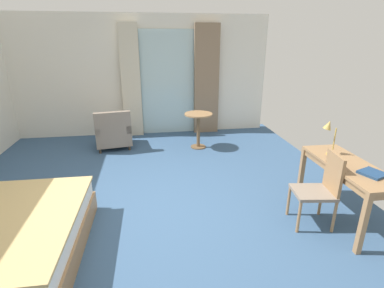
{
  "coord_description": "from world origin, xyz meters",
  "views": [
    {
      "loc": [
        0.11,
        -3.43,
        2.18
      ],
      "look_at": [
        0.67,
        0.2,
        0.86
      ],
      "focal_mm": 27.22,
      "sensor_mm": 36.0,
      "label": 1
    }
  ],
  "objects": [
    {
      "name": "wall_back",
      "position": [
        0.0,
        3.62,
        1.37
      ],
      "size": [
        6.0,
        0.12,
        2.74
      ],
      "primitive_type": "cube",
      "color": "white",
      "rests_on": "ground"
    },
    {
      "name": "desk_lamp",
      "position": [
        2.41,
        -0.16,
        1.05
      ],
      "size": [
        0.22,
        0.18,
        0.47
      ],
      "color": "tan",
      "rests_on": "writing_desk"
    },
    {
      "name": "ground",
      "position": [
        0.0,
        0.0,
        -0.05
      ],
      "size": [
        6.4,
        7.76,
        0.1
      ],
      "primitive_type": "cube",
      "color": "#38567A"
    },
    {
      "name": "round_cafe_table",
      "position": [
        1.14,
        2.35,
        0.54
      ],
      "size": [
        0.58,
        0.58,
        0.74
      ],
      "color": "#9E754C",
      "rests_on": "ground"
    },
    {
      "name": "armchair_by_window",
      "position": [
        -0.64,
        2.6,
        0.33
      ],
      "size": [
        0.82,
        0.83,
        0.84
      ],
      "color": "gray",
      "rests_on": "ground"
    },
    {
      "name": "curtain_panel_right",
      "position": [
        1.52,
        3.44,
        1.27
      ],
      "size": [
        0.59,
        0.1,
        2.54
      ],
      "primitive_type": "cube",
      "color": "#897056",
      "rests_on": "ground"
    },
    {
      "name": "closed_book",
      "position": [
        2.57,
        -0.82,
        0.77
      ],
      "size": [
        0.31,
        0.31,
        0.03
      ],
      "primitive_type": "cube",
      "rotation": [
        0.0,
        0.0,
        0.36
      ],
      "color": "navy",
      "rests_on": "writing_desk"
    },
    {
      "name": "curtain_panel_left",
      "position": [
        -0.24,
        3.44,
        1.27
      ],
      "size": [
        0.43,
        0.1,
        2.54
      ],
      "primitive_type": "cube",
      "color": "beige",
      "rests_on": "ground"
    },
    {
      "name": "writing_desk",
      "position": [
        2.51,
        -0.51,
        0.66
      ],
      "size": [
        0.55,
        1.38,
        0.75
      ],
      "color": "#9E754C",
      "rests_on": "ground"
    },
    {
      "name": "balcony_glass_door",
      "position": [
        0.64,
        3.54,
        1.21
      ],
      "size": [
        1.32,
        0.02,
        2.41
      ],
      "primitive_type": "cube",
      "color": "silver",
      "rests_on": "ground"
    },
    {
      "name": "desk_chair",
      "position": [
        2.12,
        -0.58,
        0.51
      ],
      "size": [
        0.51,
        0.47,
        0.93
      ],
      "color": "gray",
      "rests_on": "ground"
    }
  ]
}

